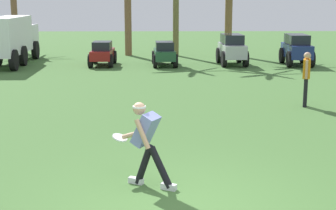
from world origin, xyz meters
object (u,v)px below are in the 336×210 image
at_px(parked_car_slot_b, 164,53).
at_px(teammate_near_sideline, 306,74).
at_px(parked_car_slot_d, 297,49).
at_px(parked_car_slot_a, 103,53).
at_px(box_truck, 13,38).
at_px(parked_car_slot_c, 232,49).
at_px(frisbee_in_flight, 120,138).
at_px(frisbee_thrower, 146,140).

bearing_deg(parked_car_slot_b, teammate_near_sideline, -66.41).
height_order(teammate_near_sideline, parked_car_slot_d, teammate_near_sideline).
distance_m(parked_car_slot_a, box_truck, 4.30).
bearing_deg(teammate_near_sideline, parked_car_slot_c, 95.12).
relative_size(frisbee_in_flight, parked_car_slot_c, 0.15).
xyz_separation_m(parked_car_slot_a, parked_car_slot_d, (8.88, 0.03, 0.18)).
xyz_separation_m(teammate_near_sideline, box_truck, (-10.96, 9.68, 0.29)).
bearing_deg(frisbee_thrower, frisbee_in_flight, 134.43).
height_order(teammate_near_sideline, parked_car_slot_a, teammate_near_sideline).
height_order(frisbee_thrower, teammate_near_sideline, teammate_near_sideline).
distance_m(frisbee_in_flight, parked_car_slot_a, 14.96).
distance_m(teammate_near_sideline, box_truck, 14.62).
distance_m(frisbee_thrower, parked_car_slot_d, 16.67).
xyz_separation_m(frisbee_thrower, parked_car_slot_a, (-2.38, 15.32, -0.23)).
relative_size(frisbee_thrower, parked_car_slot_c, 0.59).
xyz_separation_m(teammate_near_sideline, parked_car_slot_a, (-6.75, 9.09, -0.38)).
bearing_deg(frisbee_thrower, parked_car_slot_d, 67.05).
xyz_separation_m(frisbee_in_flight, parked_car_slot_b, (0.91, 14.75, -0.13)).
distance_m(parked_car_slot_c, box_truck, 10.15).
bearing_deg(parked_car_slot_a, frisbee_thrower, -81.16).
bearing_deg(teammate_near_sideline, frisbee_in_flight, -130.15).
bearing_deg(box_truck, parked_car_slot_b, -5.44).
height_order(parked_car_slot_d, box_truck, box_truck).
distance_m(parked_car_slot_d, box_truck, 13.11).
xyz_separation_m(frisbee_thrower, frisbee_in_flight, (-0.47, 0.48, -0.10)).
xyz_separation_m(parked_car_slot_a, parked_car_slot_b, (2.82, -0.09, 0.00)).
xyz_separation_m(parked_car_slot_a, parked_car_slot_c, (5.92, 0.15, 0.18)).
distance_m(teammate_near_sideline, parked_car_slot_a, 11.33).
relative_size(frisbee_thrower, parked_car_slot_d, 0.59).
bearing_deg(parked_car_slot_d, parked_car_slot_a, -179.80).
xyz_separation_m(parked_car_slot_d, box_truck, (-13.08, 0.55, 0.49)).
bearing_deg(parked_car_slot_b, frisbee_in_flight, -93.53).
height_order(parked_car_slot_a, parked_car_slot_c, parked_car_slot_c).
xyz_separation_m(parked_car_slot_b, box_truck, (-7.02, 0.67, 0.67)).
xyz_separation_m(frisbee_thrower, parked_car_slot_c, (3.54, 15.47, -0.05)).
height_order(teammate_near_sideline, parked_car_slot_b, teammate_near_sideline).
distance_m(frisbee_in_flight, parked_car_slot_b, 14.78).
bearing_deg(frisbee_thrower, parked_car_slot_a, 98.84).
relative_size(frisbee_in_flight, parked_car_slot_d, 0.15).
height_order(frisbee_in_flight, parked_car_slot_d, parked_car_slot_d).
relative_size(frisbee_thrower, box_truck, 0.24).
bearing_deg(frisbee_thrower, parked_car_slot_b, 88.35).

